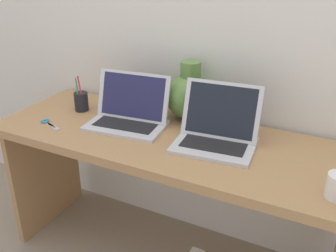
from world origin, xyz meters
TOP-DOWN VIEW (x-y plane):
  - back_wall at (0.00, 0.33)m, footprint 4.40×0.04m
  - desk at (0.00, 0.00)m, footprint 1.62×0.59m
  - laptop_left at (-0.22, 0.04)m, footprint 0.38×0.27m
  - laptop_right at (0.21, 0.04)m, footprint 0.35×0.29m
  - green_vase at (0.00, 0.23)m, footprint 0.23×0.23m
  - pen_cup at (-0.53, 0.07)m, footprint 0.07×0.07m
  - scissors at (-0.57, -0.14)m, footprint 0.14×0.08m

SIDE VIEW (x-z plane):
  - desk at x=0.00m, z-range 0.21..0.92m
  - scissors at x=-0.57m, z-range 0.71..0.72m
  - pen_cup at x=-0.53m, z-range 0.67..0.85m
  - laptop_left at x=-0.22m, z-range 0.66..0.89m
  - laptop_right at x=0.21m, z-range 0.65..0.90m
  - green_vase at x=0.00m, z-range 0.69..0.97m
  - back_wall at x=0.00m, z-range 0.00..2.40m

